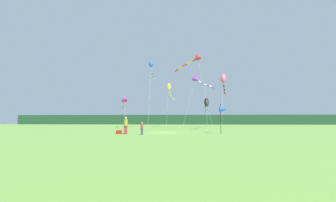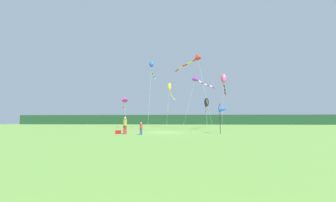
% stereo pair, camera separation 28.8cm
% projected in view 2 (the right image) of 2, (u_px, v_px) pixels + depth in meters
% --- Properties ---
extents(ground_plane, '(120.00, 120.00, 0.00)m').
position_uv_depth(ground_plane, '(164.00, 132.00, 25.21)').
color(ground_plane, '#6B9E42').
extents(distant_treeline, '(108.00, 3.53, 3.13)m').
position_uv_depth(distant_treeline, '(177.00, 120.00, 70.03)').
color(distant_treeline, '#1E4228').
rests_on(distant_treeline, ground).
extents(person_adult, '(0.39, 0.39, 1.79)m').
position_uv_depth(person_adult, '(125.00, 125.00, 22.07)').
color(person_adult, '#B23338').
rests_on(person_adult, ground).
extents(person_child, '(0.27, 0.27, 1.24)m').
position_uv_depth(person_child, '(141.00, 128.00, 21.19)').
color(person_child, '#334C8C').
rests_on(person_child, ground).
extents(cooler_box, '(0.51, 0.42, 0.38)m').
position_uv_depth(cooler_box, '(118.00, 132.00, 22.44)').
color(cooler_box, red).
rests_on(cooler_box, ground).
extents(banner_flag_pole, '(0.90, 0.70, 3.25)m').
position_uv_depth(banner_flag_pole, '(223.00, 109.00, 23.02)').
color(banner_flag_pole, black).
rests_on(banner_flag_pole, ground).
extents(kite_blue, '(0.87, 9.87, 12.40)m').
position_uv_depth(kite_blue, '(152.00, 67.00, 39.77)').
color(kite_blue, '#B2B2B2').
rests_on(kite_blue, ground).
extents(kite_magenta, '(2.79, 7.25, 6.10)m').
position_uv_depth(kite_magenta, '(125.00, 100.00, 39.23)').
color(kite_magenta, '#B2B2B2').
rests_on(kite_magenta, ground).
extents(kite_black, '(0.78, 7.40, 4.93)m').
position_uv_depth(kite_black, '(206.00, 104.00, 31.76)').
color(kite_black, '#B2B2B2').
rests_on(kite_black, ground).
extents(kite_rainbow, '(2.69, 9.07, 9.38)m').
position_uv_depth(kite_rainbow, '(224.00, 80.00, 36.13)').
color(kite_rainbow, '#B2B2B2').
rests_on(kite_rainbow, ground).
extents(kite_purple, '(5.65, 5.04, 9.12)m').
position_uv_depth(kite_purple, '(197.00, 78.00, 34.44)').
color(kite_purple, '#B2B2B2').
rests_on(kite_purple, ground).
extents(kite_yellow, '(1.38, 9.97, 8.98)m').
position_uv_depth(kite_yellow, '(170.00, 89.00, 43.45)').
color(kite_yellow, '#B2B2B2').
rests_on(kite_yellow, ground).
extents(kite_red, '(5.60, 7.31, 12.05)m').
position_uv_depth(kite_red, '(195.00, 58.00, 33.59)').
color(kite_red, '#B2B2B2').
rests_on(kite_red, ground).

